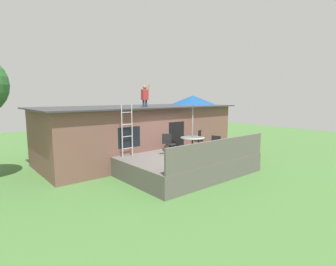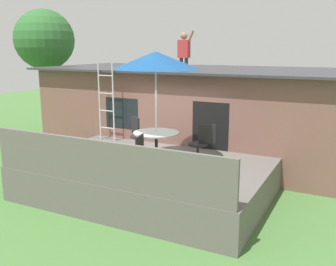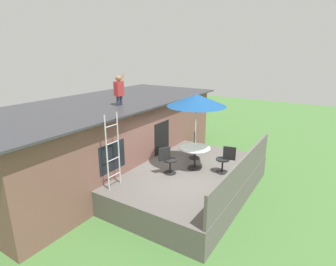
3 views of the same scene
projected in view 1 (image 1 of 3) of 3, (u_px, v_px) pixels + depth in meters
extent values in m
plane|color=#477538|center=(185.00, 172.00, 11.56)|extent=(40.00, 40.00, 0.00)
cube|color=brown|center=(139.00, 133.00, 14.10)|extent=(10.00, 4.00, 2.73)
cube|color=#38383D|center=(139.00, 107.00, 13.91)|extent=(10.50, 4.50, 0.06)
cube|color=black|center=(129.00, 137.00, 11.40)|extent=(1.10, 0.03, 0.90)
cube|color=black|center=(176.00, 142.00, 13.21)|extent=(1.00, 0.03, 2.00)
cube|color=#605B56|center=(185.00, 163.00, 11.50)|extent=(5.52, 3.90, 0.80)
cube|color=#605B56|center=(220.00, 151.00, 9.94)|extent=(5.42, 0.08, 0.90)
cylinder|color=black|center=(192.00, 154.00, 11.49)|extent=(0.48, 0.48, 0.03)
cylinder|color=black|center=(192.00, 146.00, 11.44)|extent=(0.07, 0.07, 0.71)
cylinder|color=#999E93|center=(192.00, 138.00, 11.39)|extent=(1.04, 1.04, 0.03)
cylinder|color=silver|center=(193.00, 127.00, 11.33)|extent=(0.04, 0.04, 2.40)
cone|color=#194C8C|center=(193.00, 100.00, 11.17)|extent=(1.90, 1.90, 0.38)
cylinder|color=silver|center=(122.00, 131.00, 10.75)|extent=(0.04, 0.04, 2.20)
cylinder|color=silver|center=(132.00, 130.00, 11.06)|extent=(0.04, 0.04, 2.20)
cylinder|color=silver|center=(127.00, 148.00, 11.01)|extent=(0.48, 0.03, 0.03)
cylinder|color=silver|center=(127.00, 136.00, 10.94)|extent=(0.48, 0.03, 0.03)
cylinder|color=silver|center=(127.00, 124.00, 10.87)|extent=(0.48, 0.03, 0.03)
cylinder|color=silver|center=(127.00, 112.00, 10.80)|extent=(0.48, 0.03, 0.03)
cylinder|color=#33384C|center=(144.00, 103.00, 12.85)|extent=(0.10, 0.10, 0.34)
cylinder|color=#33384C|center=(146.00, 103.00, 12.96)|extent=(0.10, 0.10, 0.34)
cube|color=#B73333|center=(145.00, 95.00, 12.85)|extent=(0.32, 0.20, 0.50)
sphere|color=#997051|center=(145.00, 87.00, 12.80)|extent=(0.20, 0.20, 0.20)
cylinder|color=#997051|center=(148.00, 89.00, 12.92)|extent=(0.26, 0.08, 0.44)
cylinder|color=black|center=(171.00, 154.00, 11.39)|extent=(0.40, 0.40, 0.02)
cylinder|color=black|center=(171.00, 149.00, 11.36)|extent=(0.06, 0.06, 0.44)
cylinder|color=black|center=(171.00, 144.00, 11.33)|extent=(0.44, 0.44, 0.04)
cube|color=black|center=(167.00, 139.00, 11.27)|extent=(0.36, 0.25, 0.44)
cylinder|color=black|center=(198.00, 150.00, 12.36)|extent=(0.40, 0.40, 0.02)
cylinder|color=black|center=(198.00, 145.00, 12.33)|extent=(0.06, 0.06, 0.44)
cylinder|color=black|center=(198.00, 140.00, 12.30)|extent=(0.44, 0.44, 0.04)
cube|color=black|center=(200.00, 135.00, 12.45)|extent=(0.37, 0.22, 0.44)
cylinder|color=black|center=(211.00, 157.00, 10.91)|extent=(0.40, 0.40, 0.02)
cylinder|color=black|center=(211.00, 152.00, 10.88)|extent=(0.06, 0.06, 0.44)
cylinder|color=black|center=(211.00, 146.00, 10.85)|extent=(0.44, 0.44, 0.04)
cube|color=black|center=(216.00, 141.00, 10.70)|extent=(0.12, 0.40, 0.44)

